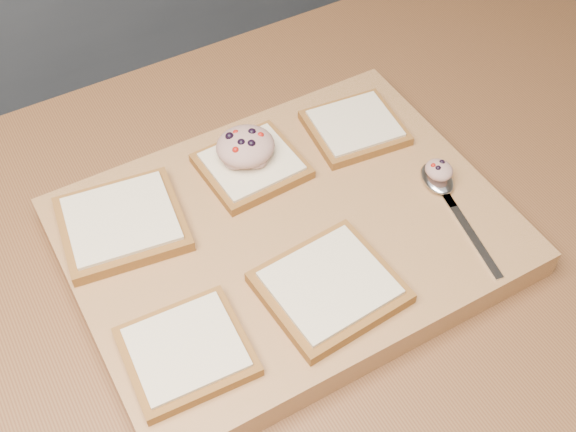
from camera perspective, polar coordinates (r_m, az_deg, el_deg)
name	(u,v)px	position (r m, az deg, el deg)	size (l,w,h in m)	color
island_counter	(281,429)	(1.20, -0.58, -16.45)	(2.00, 0.80, 0.90)	slate
cutting_board	(288,236)	(0.81, 0.00, -1.63)	(0.47, 0.36, 0.04)	#B27B4C
bread_far_left	(122,223)	(0.81, -12.99, -0.53)	(0.15, 0.14, 0.02)	olive
bread_far_center	(252,165)	(0.85, -2.90, 4.02)	(0.12, 0.11, 0.02)	olive
bread_far_right	(355,127)	(0.90, 5.30, 7.01)	(0.12, 0.11, 0.02)	olive
bread_near_left	(186,351)	(0.71, -8.04, -10.51)	(0.12, 0.11, 0.02)	olive
bread_near_center	(329,287)	(0.74, 3.30, -5.62)	(0.14, 0.13, 0.02)	olive
tuna_salad_dollop	(245,146)	(0.84, -3.39, 5.55)	(0.07, 0.07, 0.03)	tan
spoon	(442,186)	(0.85, 12.06, 2.29)	(0.05, 0.17, 0.01)	silver
spoon_salad	(439,170)	(0.84, 11.84, 3.60)	(0.03, 0.03, 0.02)	tan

